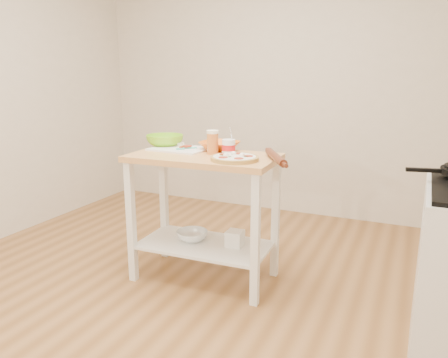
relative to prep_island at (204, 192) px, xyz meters
name	(u,v)px	position (x,y,z in m)	size (l,w,h in m)	color
room_shell	(163,89)	(0.00, -0.49, 0.71)	(4.04, 4.54, 2.74)	olive
prep_island	(204,192)	(0.00, 0.00, 0.00)	(1.01, 0.57, 0.90)	tan
pizza	(235,158)	(0.27, -0.09, 0.28)	(0.31, 0.31, 0.05)	tan
cutting_board	(180,148)	(-0.25, 0.12, 0.27)	(0.42, 0.32, 0.04)	white
spatula	(185,148)	(-0.19, 0.09, 0.28)	(0.13, 0.12, 0.01)	#3CB39B
knife	(172,144)	(-0.37, 0.21, 0.28)	(0.27, 0.08, 0.01)	silver
orange_bowl	(220,146)	(0.03, 0.20, 0.29)	(0.26, 0.26, 0.06)	orange
green_bowl	(165,141)	(-0.42, 0.19, 0.31)	(0.28, 0.28, 0.09)	#7AC819
beer_pint	(213,142)	(0.05, 0.05, 0.34)	(0.08, 0.08, 0.16)	orange
yogurt_tub	(229,147)	(0.17, 0.05, 0.32)	(0.09, 0.09, 0.19)	white
rolling_pin	(276,157)	(0.51, -0.01, 0.29)	(0.05, 0.05, 0.42)	#5D2815
shelf_glass_bowl	(192,236)	(-0.11, 0.02, -0.34)	(0.23, 0.23, 0.07)	silver
shelf_bin	(235,238)	(0.22, 0.05, -0.32)	(0.11, 0.11, 0.11)	white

